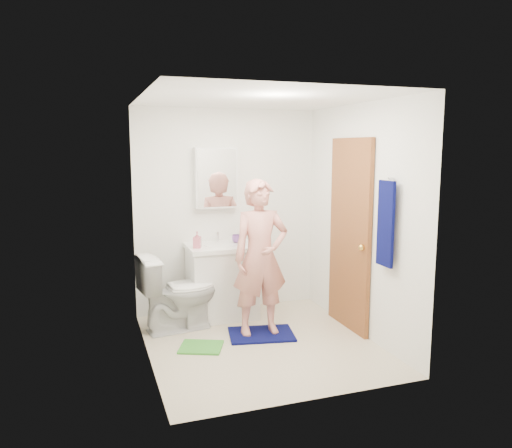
% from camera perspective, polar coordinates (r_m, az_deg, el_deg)
% --- Properties ---
extents(floor, '(2.20, 2.40, 0.02)m').
position_cam_1_polar(floor, '(5.16, 0.50, -13.59)').
color(floor, beige).
rests_on(floor, ground).
extents(ceiling, '(2.20, 2.40, 0.02)m').
position_cam_1_polar(ceiling, '(4.79, 0.54, 14.25)').
color(ceiling, white).
rests_on(ceiling, ground).
extents(wall_back, '(2.20, 0.02, 2.40)m').
position_cam_1_polar(wall_back, '(5.97, -3.33, 1.52)').
color(wall_back, white).
rests_on(wall_back, ground).
extents(wall_front, '(2.20, 0.02, 2.40)m').
position_cam_1_polar(wall_front, '(3.73, 6.71, -2.92)').
color(wall_front, white).
rests_on(wall_front, ground).
extents(wall_left, '(0.02, 2.40, 2.40)m').
position_cam_1_polar(wall_left, '(4.59, -12.68, -0.88)').
color(wall_left, white).
rests_on(wall_left, ground).
extents(wall_right, '(0.02, 2.40, 2.40)m').
position_cam_1_polar(wall_right, '(5.30, 11.92, 0.42)').
color(wall_right, white).
rests_on(wall_right, ground).
extents(vanity_cabinet, '(0.75, 0.55, 0.80)m').
position_cam_1_polar(vanity_cabinet, '(5.81, -3.91, -6.74)').
color(vanity_cabinet, white).
rests_on(vanity_cabinet, floor).
extents(countertop, '(0.79, 0.59, 0.05)m').
position_cam_1_polar(countertop, '(5.71, -3.95, -2.63)').
color(countertop, white).
rests_on(countertop, vanity_cabinet).
extents(sink_basin, '(0.40, 0.40, 0.03)m').
position_cam_1_polar(sink_basin, '(5.71, -3.95, -2.48)').
color(sink_basin, white).
rests_on(sink_basin, countertop).
extents(faucet, '(0.03, 0.03, 0.12)m').
position_cam_1_polar(faucet, '(5.87, -4.41, -1.49)').
color(faucet, silver).
rests_on(faucet, countertop).
extents(medicine_cabinet, '(0.50, 0.12, 0.70)m').
position_cam_1_polar(medicine_cabinet, '(5.83, -4.60, 5.28)').
color(medicine_cabinet, white).
rests_on(medicine_cabinet, wall_back).
extents(mirror_panel, '(0.46, 0.01, 0.66)m').
position_cam_1_polar(mirror_panel, '(5.77, -4.45, 5.24)').
color(mirror_panel, white).
rests_on(mirror_panel, wall_back).
extents(door, '(0.05, 0.80, 2.05)m').
position_cam_1_polar(door, '(5.43, 10.65, -1.21)').
color(door, '#9B572A').
rests_on(door, ground).
extents(door_knob, '(0.07, 0.07, 0.07)m').
position_cam_1_polar(door_knob, '(5.15, 11.99, -2.64)').
color(door_knob, gold).
rests_on(door_knob, door).
extents(towel, '(0.03, 0.24, 0.80)m').
position_cam_1_polar(towel, '(4.77, 14.61, 0.03)').
color(towel, '#070B4A').
rests_on(towel, wall_right).
extents(towel_hook, '(0.06, 0.02, 0.02)m').
position_cam_1_polar(towel_hook, '(4.75, 15.20, 5.06)').
color(towel_hook, silver).
rests_on(towel_hook, wall_right).
extents(toilet, '(0.88, 0.58, 0.83)m').
position_cam_1_polar(toilet, '(5.46, -8.85, -7.68)').
color(toilet, white).
rests_on(toilet, floor).
extents(bath_mat, '(0.75, 0.60, 0.02)m').
position_cam_1_polar(bath_mat, '(5.35, 0.61, -12.48)').
color(bath_mat, '#070B4A').
rests_on(bath_mat, floor).
extents(green_rug, '(0.51, 0.47, 0.02)m').
position_cam_1_polar(green_rug, '(5.07, -6.30, -13.80)').
color(green_rug, green).
rests_on(green_rug, floor).
extents(soap_dispenser, '(0.11, 0.11, 0.18)m').
position_cam_1_polar(soap_dispenser, '(5.54, -6.74, -1.80)').
color(soap_dispenser, '#CE6075').
rests_on(soap_dispenser, countertop).
extents(toothbrush_cup, '(0.13, 0.13, 0.09)m').
position_cam_1_polar(toothbrush_cup, '(5.82, -2.20, -1.70)').
color(toothbrush_cup, '#76469A').
rests_on(toothbrush_cup, countertop).
extents(man, '(0.59, 0.39, 1.61)m').
position_cam_1_polar(man, '(5.15, 0.52, -3.83)').
color(man, tan).
rests_on(man, bath_mat).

